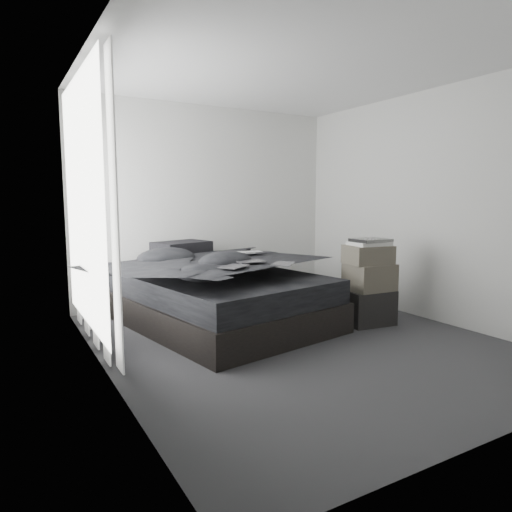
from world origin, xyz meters
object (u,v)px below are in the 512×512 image
bed (221,310)px  side_stand (145,289)px  laptop (248,246)px  box_lower (367,307)px

bed → side_stand: size_ratio=3.49×
bed → laptop: (0.41, 0.13, 0.68)m
bed → box_lower: 1.62m
laptop → box_lower: (1.01, -0.91, -0.65)m
side_stand → box_lower: (2.06, -1.52, -0.14)m
side_stand → box_lower: size_ratio=1.27×
bed → side_stand: side_stand is taller
bed → laptop: laptop is taller
bed → box_lower: box_lower is taller
side_stand → box_lower: 2.56m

